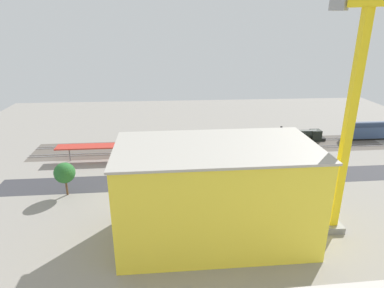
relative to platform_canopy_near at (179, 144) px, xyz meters
The scene contains 24 objects.
ground_plane 17.32m from the platform_canopy_near, 130.13° to the left, with size 175.78×175.78×0.00m, color gray.
rail_bed 13.94m from the platform_canopy_near, 144.53° to the right, with size 109.86×14.81×0.01m, color #5B544C.
street_asphalt 19.20m from the platform_canopy_near, 125.33° to the left, with size 109.86×9.00×0.01m, color #38383D.
track_rails 13.89m from the platform_canopy_near, 144.53° to the right, with size 109.85×10.15×0.12m.
platform_canopy_near is the anchor object (origin of this frame).
locomotive 42.16m from the platform_canopy_near, 164.67° to the right, with size 16.66×3.12×5.18m.
passenger_coach 65.22m from the platform_canopy_near, behind, with size 18.02×3.16×6.16m.
parked_car_0 38.91m from the platform_canopy_near, 162.33° to the left, with size 4.49×1.96×1.59m.
parked_car_1 31.83m from the platform_canopy_near, 158.45° to the left, with size 4.46×1.83×1.69m.
parked_car_2 24.39m from the platform_canopy_near, 149.43° to the left, with size 4.36×1.89×1.68m.
parked_car_3 18.10m from the platform_canopy_near, 136.71° to the left, with size 4.60×1.87×1.80m.
parked_car_4 13.64m from the platform_canopy_near, 110.31° to the left, with size 4.02×1.85×1.72m.
parked_car_5 12.53m from the platform_canopy_near, 76.29° to the left, with size 4.63×1.78×1.70m.
parked_car_6 16.37m from the platform_canopy_near, 46.72° to the left, with size 4.51×1.92×1.73m.
construction_building 39.34m from the platform_canopy_near, 97.23° to the left, with size 33.32×17.30×17.32m, color yellow.
construction_roof_slab 41.31m from the platform_canopy_near, 97.23° to the left, with size 33.92×17.90×0.40m, color #ADA89E.
tower_crane 52.42m from the platform_canopy_near, 125.89° to the left, with size 17.92×19.86×40.66m.
box_truck_0 30.56m from the platform_canopy_near, 129.12° to the left, with size 9.97×3.47×3.18m.
box_truck_1 25.04m from the platform_canopy_near, 99.88° to the left, with size 8.29×2.55×3.40m.
street_tree_0 31.81m from the platform_canopy_near, 138.53° to the left, with size 4.49×4.49×6.56m.
street_tree_1 33.49m from the platform_canopy_near, 141.94° to the left, with size 4.45×4.45×7.77m.
street_tree_2 23.78m from the platform_canopy_near, 120.22° to the left, with size 4.62×4.62×7.40m.
street_tree_3 33.50m from the platform_canopy_near, 38.20° to the left, with size 4.66×4.66×7.80m.
traffic_light 33.27m from the platform_canopy_near, 143.30° to the left, with size 0.50×0.36×6.43m.
Camera 1 is at (13.86, 76.72, 36.80)m, focal length 30.99 mm.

